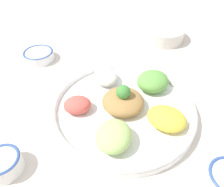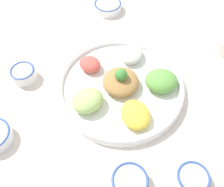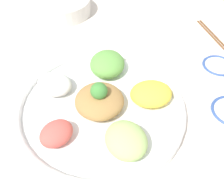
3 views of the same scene
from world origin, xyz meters
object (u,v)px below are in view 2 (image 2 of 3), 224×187
serving_spoon_main (44,186)px  sauce_bowl_far (130,182)px  rice_bowl_plain (108,6)px  sauce_bowl_dark (193,179)px  sauce_bowl_red (23,74)px  salad_platter (122,86)px

serving_spoon_main → sauce_bowl_far: bearing=157.5°
rice_bowl_plain → sauce_bowl_dark: bearing=-105.3°
sauce_bowl_far → sauce_bowl_dark: bearing=-29.9°
sauce_bowl_red → sauce_bowl_far: sauce_bowl_red is taller
sauce_bowl_far → serving_spoon_main: bearing=148.3°
sauce_bowl_far → sauce_bowl_red: bearing=100.9°
rice_bowl_plain → salad_platter: bearing=-116.2°
sauce_bowl_dark → rice_bowl_plain: rice_bowl_plain is taller
serving_spoon_main → rice_bowl_plain: bearing=-126.3°
sauce_bowl_red → sauce_bowl_dark: 0.62m
sauce_bowl_red → rice_bowl_plain: (0.43, 0.16, -0.00)m
serving_spoon_main → sauce_bowl_red: bearing=-95.7°
sauce_bowl_red → salad_platter: bearing=-41.6°
sauce_bowl_far → serving_spoon_main: size_ratio=0.75×
sauce_bowl_red → sauce_bowl_dark: size_ratio=0.94×
salad_platter → rice_bowl_plain: 0.42m
sauce_bowl_dark → serving_spoon_main: sauce_bowl_dark is taller
salad_platter → serving_spoon_main: bearing=-157.0°
sauce_bowl_dark → serving_spoon_main: 0.39m
serving_spoon_main → salad_platter: bearing=-147.8°
rice_bowl_plain → sauce_bowl_far: (-0.34, -0.64, 0.00)m
rice_bowl_plain → sauce_bowl_far: bearing=-118.0°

